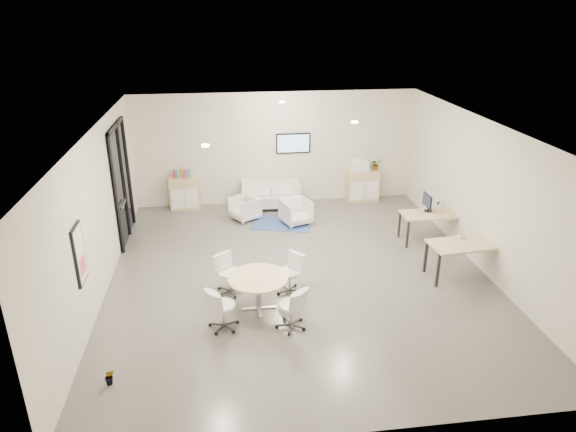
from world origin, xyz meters
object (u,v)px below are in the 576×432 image
Objects in this scene: loveseat at (271,196)px; desk_rear at (430,216)px; armchair_right at (296,211)px; sideboard_left at (185,193)px; sideboard_right at (363,185)px; round_table at (258,281)px; armchair_left at (245,207)px; desk_front at (466,246)px.

desk_rear reaches higher than loveseat.
loveseat is at bearing 93.03° from armchair_right.
sideboard_right reaches higher than sideboard_left.
sideboard_left is 5.17m from sideboard_right.
armchair_right is at bearing 153.79° from desk_rear.
sideboard_right is at bearing 57.35° from round_table.
sideboard_right is 0.82× the size of round_table.
loveseat is at bearing 104.07° from armchair_left.
armchair_left is 0.43× the size of desk_front.
armchair_right is 0.52× the size of desk_rear.
armchair_right is (1.33, -0.48, 0.02)m from armchair_left.
sideboard_right is at bearing -0.12° from sideboard_left.
loveseat is 1.23× the size of desk_rear.
armchair_right is at bearing -26.53° from sideboard_left.
sideboard_right is 4.90m from desk_front.
round_table is (-4.42, -0.68, -0.11)m from desk_front.
armchair_right is (2.97, -1.48, -0.10)m from sideboard_left.
armchair_right is at bearing -146.28° from sideboard_right.
armchair_right is 4.57m from desk_front.
loveseat is 1.15m from armchair_left.
desk_rear is 5.05m from round_table.
round_table is (-3.52, -5.49, 0.15)m from sideboard_right.
sideboard_right is 0.58× the size of desk_front.
sideboard_right is at bearing 14.50° from armchair_right.
loveseat is at bearing 81.63° from round_table.
sideboard_left is at bearing -153.21° from armchair_left.
desk_rear is (4.40, -1.99, 0.30)m from armchair_left.
sideboard_right is at bearing 94.78° from desk_front.
armchair_right is (0.53, -1.30, 0.03)m from loveseat.
armchair_left is 0.95× the size of armchair_right.
armchair_right is 3.43m from desk_rear.
loveseat is 1.41m from armchair_right.
armchair_right reaches higher than armchair_left.
armchair_left is at bearing 133.45° from desk_front.
desk_front is at bearing -66.31° from armchair_right.
loveseat is (2.43, -0.18, -0.13)m from sideboard_left.
sideboard_left is at bearing 179.88° from sideboard_right.
armchair_right reaches higher than round_table.
sideboard_right is at bearing 106.12° from desk_rear.
sideboard_right is at bearing 73.92° from armchair_left.
sideboard_left is at bearing 135.72° from desk_front.
sideboard_right reaches higher than desk_rear.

